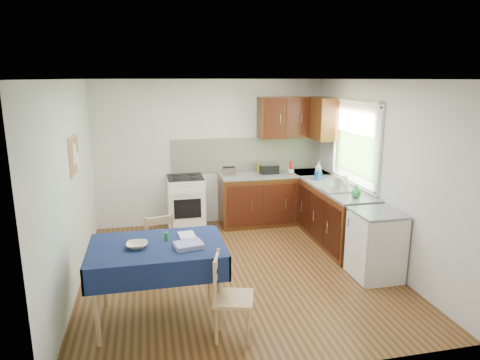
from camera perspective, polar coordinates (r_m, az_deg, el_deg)
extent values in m
plane|color=#442B12|center=(5.85, -0.41, -12.02)|extent=(4.20, 4.20, 0.00)
cube|color=white|center=(5.28, -0.45, 13.29)|extent=(4.00, 4.20, 0.02)
cube|color=silver|center=(7.45, -3.79, 3.65)|extent=(4.00, 0.02, 2.50)
cube|color=silver|center=(3.49, 6.81, -7.87)|extent=(4.00, 0.02, 2.50)
cube|color=silver|center=(5.39, -21.70, -1.08)|extent=(0.02, 4.20, 2.50)
cube|color=silver|center=(6.15, 18.12, 0.91)|extent=(0.02, 4.20, 2.50)
cube|color=#382009|center=(7.58, 4.53, -2.56)|extent=(1.90, 0.60, 0.86)
cube|color=#382009|center=(6.78, 12.66, -4.80)|extent=(0.60, 1.70, 0.86)
cube|color=slate|center=(7.47, 4.59, 0.76)|extent=(1.90, 0.60, 0.04)
cube|color=slate|center=(6.65, 12.85, -1.12)|extent=(0.60, 1.70, 0.04)
cube|color=slate|center=(7.68, 9.24, 0.98)|extent=(0.60, 0.60, 0.04)
cube|color=white|center=(7.57, 1.11, 3.44)|extent=(2.70, 0.02, 0.60)
cube|color=#382009|center=(7.55, 7.03, 8.29)|extent=(1.20, 0.35, 0.70)
cube|color=#382009|center=(7.31, 11.31, 7.97)|extent=(0.35, 0.50, 0.70)
cube|color=white|center=(7.29, -7.23, -3.12)|extent=(0.60, 0.60, 0.90)
cube|color=black|center=(7.17, -7.33, 0.36)|extent=(0.58, 0.58, 0.02)
cube|color=black|center=(7.00, -6.99, -3.82)|extent=(0.44, 0.01, 0.32)
cube|color=#2E4F20|center=(6.70, 15.16, 4.27)|extent=(0.01, 1.40, 0.85)
cube|color=white|center=(6.63, 15.39, 9.82)|extent=(0.04, 1.48, 0.06)
cube|color=white|center=(6.80, 14.77, -0.31)|extent=(0.04, 1.48, 0.06)
cube|color=tan|center=(6.64, 15.16, 7.93)|extent=(0.02, 1.36, 0.44)
cube|color=white|center=(5.78, 17.68, -8.39)|extent=(0.55, 0.58, 0.85)
cube|color=slate|center=(5.64, 18.00, -4.18)|extent=(0.58, 0.60, 0.03)
cube|color=tan|center=(5.61, -21.29, 3.15)|extent=(0.02, 0.62, 0.47)
cube|color=#AB6A47|center=(5.61, -21.14, 3.16)|extent=(0.01, 0.56, 0.41)
cube|color=white|center=(5.53, -21.17, 3.22)|extent=(0.00, 0.18, 0.24)
cube|color=white|center=(5.74, -20.79, 2.39)|extent=(0.00, 0.15, 0.20)
cube|color=#0F183F|center=(4.54, -11.03, -8.64)|extent=(1.34, 0.90, 0.03)
cube|color=#0F183F|center=(4.17, -10.77, -12.44)|extent=(1.38, 0.02, 0.26)
cube|color=#0F183F|center=(5.01, -11.12, -7.92)|extent=(1.38, 0.02, 0.26)
cube|color=#0F183F|center=(4.63, -19.56, -10.31)|extent=(0.02, 0.94, 0.26)
cube|color=#0F183F|center=(4.64, -2.42, -9.43)|extent=(0.02, 0.94, 0.26)
cylinder|color=tan|center=(4.42, -18.61, -15.80)|extent=(0.05, 0.05, 0.81)
cylinder|color=tan|center=(4.43, -2.71, -14.96)|extent=(0.05, 0.05, 0.81)
cylinder|color=tan|center=(5.08, -17.77, -11.79)|extent=(0.05, 0.05, 0.81)
cylinder|color=tan|center=(5.09, -4.14, -11.09)|extent=(0.05, 0.05, 0.81)
cube|color=tan|center=(5.55, -11.12, -8.87)|extent=(0.50, 0.50, 0.04)
cube|color=tan|center=(5.27, -10.71, -6.14)|extent=(0.36, 0.13, 0.29)
cylinder|color=tan|center=(5.82, -9.97, -10.04)|extent=(0.03, 0.03, 0.43)
cylinder|color=tan|center=(5.73, -13.11, -10.56)|extent=(0.03, 0.03, 0.43)
cylinder|color=tan|center=(5.53, -8.85, -11.26)|extent=(0.03, 0.03, 0.43)
cylinder|color=tan|center=(5.45, -12.15, -11.84)|extent=(0.03, 0.03, 0.43)
cube|color=tan|center=(4.35, -0.87, -15.53)|extent=(0.47, 0.47, 0.04)
cube|color=tan|center=(4.22, -3.15, -11.67)|extent=(0.12, 0.34, 0.27)
cylinder|color=tan|center=(4.31, 1.12, -18.95)|extent=(0.03, 0.03, 0.41)
cylinder|color=tan|center=(4.57, 1.31, -16.89)|extent=(0.03, 0.03, 0.41)
cylinder|color=tan|center=(4.33, -3.18, -18.79)|extent=(0.03, 0.03, 0.41)
cylinder|color=tan|center=(4.59, -2.71, -16.75)|extent=(0.03, 0.03, 0.41)
cube|color=#B5B5BA|center=(7.15, -1.52, 1.05)|extent=(0.23, 0.14, 0.16)
cube|color=black|center=(7.13, -1.53, 1.75)|extent=(0.20, 0.02, 0.02)
cube|color=black|center=(7.46, 3.80, 1.49)|extent=(0.32, 0.28, 0.15)
cube|color=#B5B5BA|center=(7.44, 3.81, 2.21)|extent=(0.32, 0.28, 0.03)
cylinder|color=red|center=(7.40, 6.81, 1.66)|extent=(0.05, 0.05, 0.23)
cube|color=gold|center=(7.50, 2.82, 1.67)|extent=(0.15, 0.13, 0.17)
cube|color=#939398|center=(6.46, 13.00, -1.30)|extent=(0.45, 0.34, 0.02)
cylinder|color=white|center=(6.43, 13.05, -0.47)|extent=(0.06, 0.21, 0.21)
cylinder|color=white|center=(6.39, 13.79, -0.75)|extent=(0.14, 0.14, 0.18)
sphere|color=white|center=(6.36, 13.85, 0.20)|extent=(0.09, 0.09, 0.09)
imported|color=white|center=(7.43, 6.80, 1.14)|extent=(0.13, 0.13, 0.09)
imported|color=white|center=(7.15, 10.40, 1.31)|extent=(0.15, 0.15, 0.28)
imported|color=#1B56A2|center=(7.04, 10.42, 0.79)|extent=(0.11, 0.11, 0.20)
imported|color=green|center=(6.11, 15.20, -1.49)|extent=(0.18, 0.18, 0.18)
imported|color=beige|center=(4.50, -13.57, -8.44)|extent=(0.23, 0.23, 0.05)
imported|color=white|center=(4.71, -8.14, -7.42)|extent=(0.19, 0.25, 0.02)
cylinder|color=#238334|center=(4.61, -9.80, -7.43)|extent=(0.04, 0.04, 0.09)
cube|color=navy|center=(4.41, -6.86, -8.62)|extent=(0.31, 0.26, 0.05)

